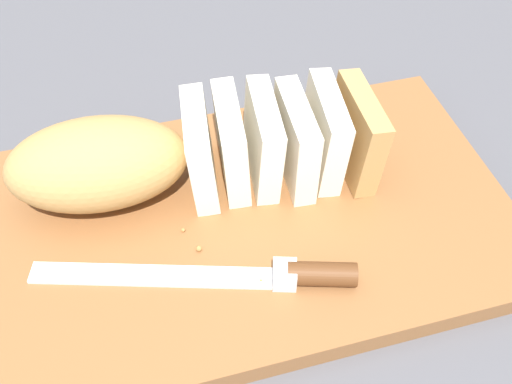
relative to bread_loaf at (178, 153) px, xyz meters
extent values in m
plane|color=#4C4C51|center=(0.06, -0.06, -0.06)|extent=(3.00, 3.00, 0.00)
cube|color=brown|center=(0.06, -0.06, -0.05)|extent=(0.49, 0.32, 0.02)
ellipsoid|color=tan|center=(-0.07, 0.01, 0.00)|extent=(0.18, 0.11, 0.08)
cube|color=#F2E8CC|center=(0.02, 0.00, 0.00)|extent=(0.04, 0.10, 0.08)
cube|color=#F2E8CC|center=(0.05, 0.00, 0.00)|extent=(0.04, 0.10, 0.08)
cube|color=#F2E8CC|center=(0.08, -0.01, 0.00)|extent=(0.04, 0.10, 0.08)
cube|color=#F2E8CC|center=(0.11, -0.02, 0.00)|extent=(0.03, 0.09, 0.08)
cube|color=#F2E8CC|center=(0.14, -0.02, 0.00)|extent=(0.04, 0.10, 0.08)
cube|color=tan|center=(0.17, -0.03, 0.00)|extent=(0.04, 0.09, 0.08)
cube|color=silver|center=(-0.04, -0.10, -0.04)|extent=(0.22, 0.09, 0.00)
cylinder|color=#593319|center=(0.09, -0.15, -0.03)|extent=(0.06, 0.04, 0.02)
cube|color=silver|center=(0.06, -0.14, -0.03)|extent=(0.03, 0.03, 0.02)
sphere|color=#A8753D|center=(-0.01, -0.06, -0.04)|extent=(0.00, 0.00, 0.00)
sphere|color=#A8753D|center=(0.00, -0.08, -0.04)|extent=(0.01, 0.01, 0.01)
sphere|color=#A8753D|center=(0.04, -0.13, -0.04)|extent=(0.00, 0.00, 0.00)
sphere|color=#A8753D|center=(0.09, -0.01, -0.04)|extent=(0.00, 0.00, 0.00)
camera|label=1|loc=(-0.06, -0.41, 0.40)|focal=42.94mm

